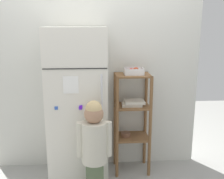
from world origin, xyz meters
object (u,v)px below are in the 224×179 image
(fruit_bin, at_px, (134,71))
(pantry_shelf_unit, at_px, (132,114))
(child_standing, at_px, (94,142))
(refrigerator, at_px, (78,107))

(fruit_bin, bearing_deg, pantry_shelf_unit, 151.49)
(child_standing, xyz_separation_m, fruit_bin, (0.45, 0.54, 0.58))
(refrigerator, xyz_separation_m, pantry_shelf_unit, (0.60, 0.12, -0.14))
(refrigerator, distance_m, child_standing, 0.51)
(refrigerator, distance_m, fruit_bin, 0.72)
(pantry_shelf_unit, relative_size, fruit_bin, 5.52)
(child_standing, relative_size, fruit_bin, 4.87)
(pantry_shelf_unit, height_order, fruit_bin, fruit_bin)
(child_standing, xyz_separation_m, pantry_shelf_unit, (0.43, 0.55, 0.08))
(child_standing, relative_size, pantry_shelf_unit, 0.88)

